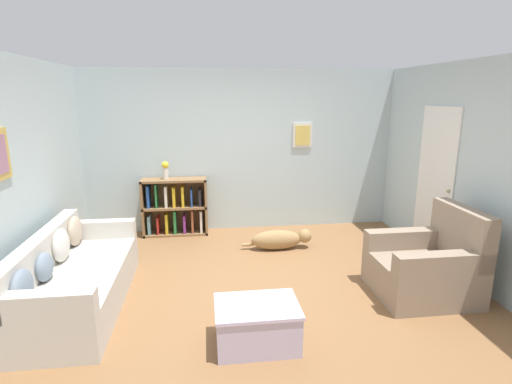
% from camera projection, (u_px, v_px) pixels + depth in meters
% --- Properties ---
extents(ground_plane, '(14.00, 14.00, 0.00)m').
position_uv_depth(ground_plane, '(260.00, 287.00, 4.67)').
color(ground_plane, brown).
extents(wall_back, '(5.60, 0.13, 2.60)m').
position_uv_depth(wall_back, '(242.00, 151.00, 6.53)').
color(wall_back, silver).
rests_on(wall_back, ground_plane).
extents(wall_left, '(0.13, 5.00, 2.60)m').
position_uv_depth(wall_left, '(12.00, 185.00, 4.05)').
color(wall_left, silver).
rests_on(wall_left, ground_plane).
extents(wall_right, '(0.16, 5.00, 2.60)m').
position_uv_depth(wall_right, '(474.00, 173.00, 4.70)').
color(wall_right, silver).
rests_on(wall_right, ground_plane).
extents(couch, '(0.86, 2.08, 0.79)m').
position_uv_depth(couch, '(74.00, 279.00, 4.19)').
color(couch, beige).
rests_on(couch, ground_plane).
extents(bookshelf, '(1.02, 0.33, 0.91)m').
position_uv_depth(bookshelf, '(175.00, 208.00, 6.39)').
color(bookshelf, olive).
rests_on(bookshelf, ground_plane).
extents(recliner_chair, '(1.02, 0.92, 1.00)m').
position_uv_depth(recliner_chair, '(428.00, 266.00, 4.43)').
color(recliner_chair, gray).
rests_on(recliner_chair, ground_plane).
extents(coffee_table, '(0.74, 0.53, 0.39)m').
position_uv_depth(coffee_table, '(257.00, 323.00, 3.55)').
color(coffee_table, '#BCB2D1').
rests_on(coffee_table, ground_plane).
extents(dog, '(1.04, 0.26, 0.29)m').
position_uv_depth(dog, '(280.00, 239.00, 5.80)').
color(dog, '#9E7A4C').
rests_on(dog, ground_plane).
extents(vase, '(0.11, 0.11, 0.28)m').
position_uv_depth(vase, '(165.00, 169.00, 6.21)').
color(vase, silver).
rests_on(vase, bookshelf).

